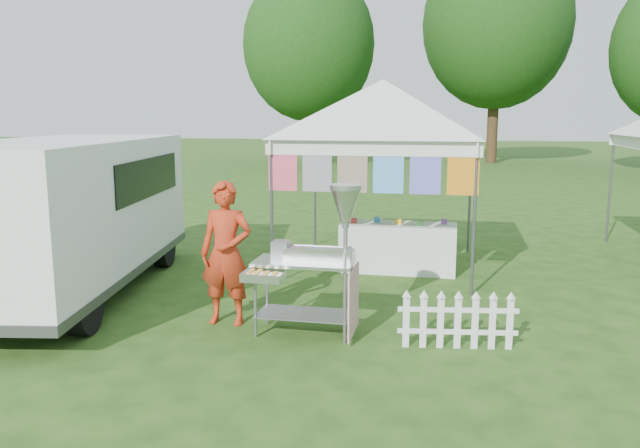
# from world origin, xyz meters

# --- Properties ---
(ground) EXTENTS (120.00, 120.00, 0.00)m
(ground) POSITION_xyz_m (0.00, 0.00, 0.00)
(ground) COLOR #244313
(ground) RESTS_ON ground
(canopy_main) EXTENTS (4.24, 4.24, 3.45)m
(canopy_main) POSITION_xyz_m (0.00, 3.49, 2.99)
(canopy_main) COLOR #59595E
(canopy_main) RESTS_ON ground
(tree_left) EXTENTS (6.40, 6.40, 9.53)m
(tree_left) POSITION_xyz_m (-6.00, 24.00, 5.83)
(tree_left) COLOR #392014
(tree_left) RESTS_ON ground
(tree_mid) EXTENTS (7.60, 7.60, 11.52)m
(tree_mid) POSITION_xyz_m (3.00, 28.00, 7.14)
(tree_mid) COLOR #392014
(tree_mid) RESTS_ON ground
(donut_cart) EXTENTS (1.22, 0.84, 1.70)m
(donut_cart) POSITION_xyz_m (-0.29, 0.10, 1.00)
(donut_cart) COLOR gray
(donut_cart) RESTS_ON ground
(vendor) EXTENTS (0.64, 0.43, 1.70)m
(vendor) POSITION_xyz_m (-1.44, 0.27, 0.85)
(vendor) COLOR #B73016
(vendor) RESTS_ON ground
(cargo_van) EXTENTS (2.92, 5.37, 2.12)m
(cargo_van) POSITION_xyz_m (-4.07, 1.11, 1.14)
(cargo_van) COLOR white
(cargo_van) RESTS_ON ground
(picket_fence) EXTENTS (1.25, 0.21, 0.56)m
(picket_fence) POSITION_xyz_m (1.23, 0.00, 0.29)
(picket_fence) COLOR white
(picket_fence) RESTS_ON ground
(display_table) EXTENTS (1.80, 0.70, 0.76)m
(display_table) POSITION_xyz_m (0.30, 3.25, 0.38)
(display_table) COLOR white
(display_table) RESTS_ON ground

